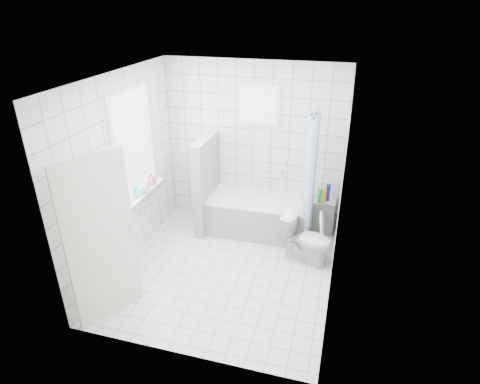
% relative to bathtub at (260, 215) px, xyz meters
% --- Properties ---
extents(ground, '(3.00, 3.00, 0.00)m').
position_rel_bathtub_xyz_m(ground, '(-0.21, -1.12, -0.29)').
color(ground, white).
rests_on(ground, ground).
extents(ceiling, '(3.00, 3.00, 0.00)m').
position_rel_bathtub_xyz_m(ceiling, '(-0.21, -1.12, 2.31)').
color(ceiling, white).
rests_on(ceiling, ground).
extents(wall_back, '(2.80, 0.02, 2.60)m').
position_rel_bathtub_xyz_m(wall_back, '(-0.21, 0.38, 1.01)').
color(wall_back, white).
rests_on(wall_back, ground).
extents(wall_front, '(2.80, 0.02, 2.60)m').
position_rel_bathtub_xyz_m(wall_front, '(-0.21, -2.62, 1.01)').
color(wall_front, white).
rests_on(wall_front, ground).
extents(wall_left, '(0.02, 3.00, 2.60)m').
position_rel_bathtub_xyz_m(wall_left, '(-1.61, -1.12, 1.01)').
color(wall_left, white).
rests_on(wall_left, ground).
extents(wall_right, '(0.02, 3.00, 2.60)m').
position_rel_bathtub_xyz_m(wall_right, '(1.19, -1.12, 1.01)').
color(wall_right, white).
rests_on(wall_right, ground).
extents(window_left, '(0.01, 0.90, 1.40)m').
position_rel_bathtub_xyz_m(window_left, '(-1.57, -0.82, 1.31)').
color(window_left, white).
rests_on(window_left, wall_left).
extents(window_back, '(0.50, 0.01, 0.50)m').
position_rel_bathtub_xyz_m(window_back, '(-0.11, 0.33, 1.66)').
color(window_back, white).
rests_on(window_back, wall_back).
extents(window_sill, '(0.18, 1.02, 0.08)m').
position_rel_bathtub_xyz_m(window_sill, '(-1.52, -0.82, 0.57)').
color(window_sill, white).
rests_on(window_sill, wall_left).
extents(door, '(0.42, 0.72, 2.00)m').
position_rel_bathtub_xyz_m(door, '(-1.27, -2.26, 0.71)').
color(door, silver).
rests_on(door, ground).
extents(bathtub, '(1.58, 0.77, 0.58)m').
position_rel_bathtub_xyz_m(bathtub, '(0.00, 0.00, 0.00)').
color(bathtub, white).
rests_on(bathtub, ground).
extents(partition_wall, '(0.15, 0.85, 1.50)m').
position_rel_bathtub_xyz_m(partition_wall, '(-0.86, -0.05, 0.46)').
color(partition_wall, white).
rests_on(partition_wall, ground).
extents(tiled_ledge, '(0.40, 0.24, 0.55)m').
position_rel_bathtub_xyz_m(tiled_ledge, '(0.94, 0.26, -0.02)').
color(tiled_ledge, white).
rests_on(tiled_ledge, ground).
extents(toilet, '(0.77, 0.55, 0.71)m').
position_rel_bathtub_xyz_m(toilet, '(0.82, -0.60, 0.06)').
color(toilet, white).
rests_on(toilet, ground).
extents(curtain_rod, '(0.02, 0.80, 0.02)m').
position_rel_bathtub_xyz_m(curtain_rod, '(0.73, -0.02, 1.71)').
color(curtain_rod, silver).
rests_on(curtain_rod, wall_back).
extents(shower_curtain, '(0.14, 0.48, 1.78)m').
position_rel_bathtub_xyz_m(shower_curtain, '(0.73, -0.15, 0.81)').
color(shower_curtain, '#4D85E3').
rests_on(shower_curtain, curtain_rod).
extents(tub_faucet, '(0.18, 0.06, 0.06)m').
position_rel_bathtub_xyz_m(tub_faucet, '(0.10, 0.34, 0.56)').
color(tub_faucet, silver).
rests_on(tub_faucet, wall_back).
extents(sill_bottles, '(0.17, 0.53, 0.28)m').
position_rel_bathtub_xyz_m(sill_bottles, '(-1.51, -0.79, 0.72)').
color(sill_bottles, '#33E1E5').
rests_on(sill_bottles, window_sill).
extents(ledge_bottles, '(0.18, 0.17, 0.28)m').
position_rel_bathtub_xyz_m(ledge_bottles, '(0.95, 0.22, 0.39)').
color(ledge_bottles, '#FFA41A').
rests_on(ledge_bottles, tiled_ledge).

